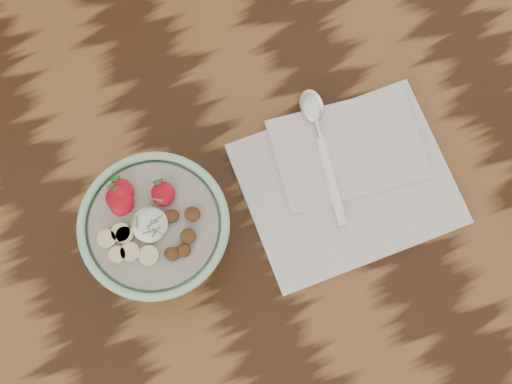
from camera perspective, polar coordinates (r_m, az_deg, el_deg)
table at (r=102.03cm, az=-2.80°, el=-3.53°), size 160.00×90.00×75.00cm
breakfast_bowl at (r=87.22cm, az=-7.93°, el=-3.09°), size 17.85×17.85×11.74cm
napkin at (r=94.35cm, az=7.31°, el=1.22°), size 27.49×23.43×1.63cm
spoon at (r=94.73cm, az=4.86°, el=5.42°), size 5.79×19.09×1.00cm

